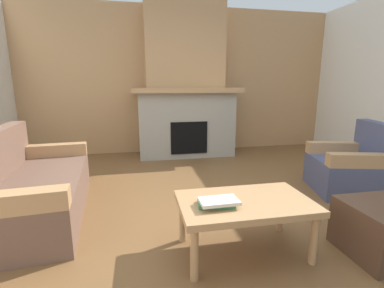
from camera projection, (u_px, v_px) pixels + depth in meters
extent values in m
plane|color=brown|center=(231.00, 218.00, 2.68)|extent=(9.00, 9.00, 0.00)
cube|color=tan|center=(182.00, 81.00, 5.27)|extent=(6.00, 0.12, 2.70)
cube|color=gray|center=(186.00, 124.00, 5.04)|extent=(1.70, 0.70, 1.15)
cube|color=black|center=(189.00, 138.00, 4.76)|extent=(0.64, 0.08, 0.56)
cube|color=tan|center=(186.00, 90.00, 4.86)|extent=(1.90, 0.82, 0.08)
cube|color=tan|center=(184.00, 46.00, 4.84)|extent=(1.40, 0.50, 1.47)
cube|color=brown|center=(38.00, 196.00, 2.72)|extent=(1.01, 1.87, 0.40)
cube|color=tan|center=(4.00, 203.00, 1.89)|extent=(0.85, 0.24, 0.15)
cube|color=tan|center=(51.00, 150.00, 3.43)|extent=(0.85, 0.24, 0.15)
cube|color=#474C6B|center=(346.00, 175.00, 3.33)|extent=(0.92, 0.92, 0.40)
cube|color=#474C6B|center=(377.00, 142.00, 3.22)|extent=(0.32, 0.77, 0.45)
cube|color=tan|center=(337.00, 148.00, 3.57)|extent=(0.77, 0.32, 0.15)
cube|color=tan|center=(364.00, 161.00, 2.97)|extent=(0.77, 0.32, 0.15)
cube|color=tan|center=(245.00, 203.00, 2.06)|extent=(1.00, 0.60, 0.05)
cylinder|color=tan|center=(194.00, 254.00, 1.79)|extent=(0.06, 0.06, 0.38)
cylinder|color=tan|center=(314.00, 240.00, 1.96)|extent=(0.06, 0.06, 0.38)
cylinder|color=tan|center=(183.00, 220.00, 2.25)|extent=(0.06, 0.06, 0.38)
cylinder|color=tan|center=(280.00, 210.00, 2.42)|extent=(0.06, 0.06, 0.38)
cube|color=#4C3323|center=(382.00, 230.00, 2.07)|extent=(0.52, 0.52, 0.40)
cube|color=#3D7F4C|center=(216.00, 203.00, 1.96)|extent=(0.28, 0.18, 0.03)
cube|color=beige|center=(219.00, 201.00, 1.94)|extent=(0.28, 0.17, 0.02)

